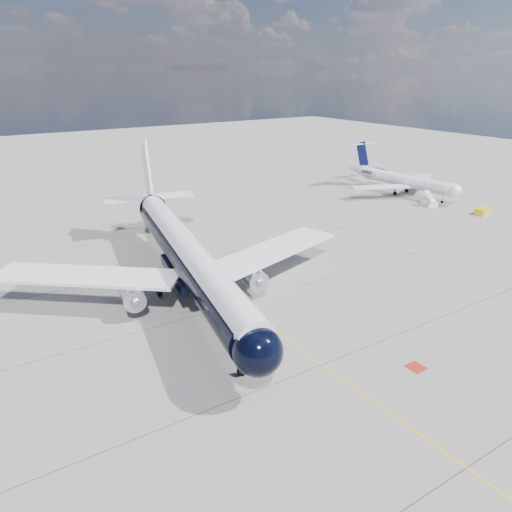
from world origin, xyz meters
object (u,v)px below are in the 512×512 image
object	(u,v)px
service_tug	(483,211)
boarding_stair	(429,203)
main_airliner	(185,253)
regional_jet	(398,179)

from	to	relation	value
service_tug	boarding_stair	bearing A→B (deg)	103.13
boarding_stair	service_tug	bearing A→B (deg)	-58.47
main_airliner	service_tug	xyz separation A→B (m)	(60.42, 0.43, -4.16)
main_airliner	service_tug	bearing A→B (deg)	12.15
boarding_stair	regional_jet	bearing A→B (deg)	85.27
regional_jet	service_tug	world-z (taller)	regional_jet
main_airliner	service_tug	world-z (taller)	main_airliner
regional_jet	boarding_stair	world-z (taller)	regional_jet
regional_jet	main_airliner	bearing A→B (deg)	-164.16
main_airliner	service_tug	distance (m)	60.56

